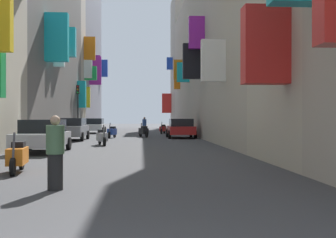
{
  "coord_description": "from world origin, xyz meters",
  "views": [
    {
      "loc": [
        0.77,
        -2.28,
        1.53
      ],
      "look_at": [
        2.8,
        30.5,
        1.4
      ],
      "focal_mm": 45.83,
      "sensor_mm": 36.0,
      "label": 1
    }
  ],
  "objects_px": {
    "scooter_red": "(163,129)",
    "scooter_black": "(144,131)",
    "parked_car_silver": "(43,135)",
    "pedestrian_near_left": "(144,126)",
    "pedestrian_crossing": "(55,153)",
    "parked_car_grey": "(72,129)",
    "parked_car_white": "(95,125)",
    "scooter_blue": "(112,132)",
    "scooter_silver": "(102,137)",
    "parked_car_red": "(181,128)",
    "traffic_light_near_corner": "(78,101)",
    "scooter_orange": "(18,156)"
  },
  "relations": [
    {
      "from": "parked_car_white",
      "to": "pedestrian_crossing",
      "type": "height_order",
      "value": "pedestrian_crossing"
    },
    {
      "from": "scooter_blue",
      "to": "traffic_light_near_corner",
      "type": "relative_size",
      "value": 0.44
    },
    {
      "from": "parked_car_white",
      "to": "parked_car_red",
      "type": "relative_size",
      "value": 1.08
    },
    {
      "from": "parked_car_grey",
      "to": "scooter_black",
      "type": "xyz_separation_m",
      "value": [
        4.8,
        4.11,
        -0.32
      ]
    },
    {
      "from": "pedestrian_crossing",
      "to": "pedestrian_near_left",
      "type": "relative_size",
      "value": 1.01
    },
    {
      "from": "parked_car_white",
      "to": "scooter_red",
      "type": "bearing_deg",
      "value": -19.64
    },
    {
      "from": "scooter_orange",
      "to": "scooter_blue",
      "type": "distance_m",
      "value": 19.83
    },
    {
      "from": "scooter_blue",
      "to": "scooter_red",
      "type": "height_order",
      "value": "same"
    },
    {
      "from": "parked_car_white",
      "to": "scooter_silver",
      "type": "relative_size",
      "value": 2.31
    },
    {
      "from": "scooter_blue",
      "to": "parked_car_grey",
      "type": "bearing_deg",
      "value": -130.59
    },
    {
      "from": "parked_car_grey",
      "to": "pedestrian_crossing",
      "type": "height_order",
      "value": "pedestrian_crossing"
    },
    {
      "from": "scooter_red",
      "to": "pedestrian_near_left",
      "type": "relative_size",
      "value": 1.21
    },
    {
      "from": "parked_car_silver",
      "to": "parked_car_red",
      "type": "relative_size",
      "value": 1.02
    },
    {
      "from": "pedestrian_crossing",
      "to": "parked_car_white",
      "type": "bearing_deg",
      "value": 94.71
    },
    {
      "from": "parked_car_grey",
      "to": "scooter_blue",
      "type": "xyz_separation_m",
      "value": [
        2.46,
        2.87,
        -0.32
      ]
    },
    {
      "from": "scooter_silver",
      "to": "scooter_orange",
      "type": "distance_m",
      "value": 11.53
    },
    {
      "from": "parked_car_grey",
      "to": "parked_car_white",
      "type": "xyz_separation_m",
      "value": [
        0.12,
        12.98,
        -0.03
      ]
    },
    {
      "from": "scooter_red",
      "to": "scooter_black",
      "type": "height_order",
      "value": "same"
    },
    {
      "from": "scooter_blue",
      "to": "parked_car_red",
      "type": "bearing_deg",
      "value": -2.9
    },
    {
      "from": "parked_car_silver",
      "to": "scooter_silver",
      "type": "bearing_deg",
      "value": 64.38
    },
    {
      "from": "scooter_red",
      "to": "pedestrian_crossing",
      "type": "height_order",
      "value": "pedestrian_crossing"
    },
    {
      "from": "parked_car_grey",
      "to": "scooter_red",
      "type": "xyz_separation_m",
      "value": [
        6.62,
        10.66,
        -0.32
      ]
    },
    {
      "from": "parked_car_silver",
      "to": "pedestrian_near_left",
      "type": "xyz_separation_m",
      "value": [
        4.59,
        20.62,
        0.02
      ]
    },
    {
      "from": "scooter_silver",
      "to": "scooter_black",
      "type": "distance_m",
      "value": 9.84
    },
    {
      "from": "scooter_orange",
      "to": "pedestrian_crossing",
      "type": "xyz_separation_m",
      "value": [
        1.61,
        -2.93,
        0.32
      ]
    },
    {
      "from": "pedestrian_near_left",
      "to": "parked_car_white",
      "type": "bearing_deg",
      "value": 154.05
    },
    {
      "from": "parked_car_grey",
      "to": "traffic_light_near_corner",
      "type": "bearing_deg",
      "value": 95.6
    },
    {
      "from": "parked_car_silver",
      "to": "parked_car_white",
      "type": "bearing_deg",
      "value": 90.5
    },
    {
      "from": "pedestrian_crossing",
      "to": "scooter_black",
      "type": "bearing_deg",
      "value": 85.29
    },
    {
      "from": "pedestrian_crossing",
      "to": "parked_car_grey",
      "type": "bearing_deg",
      "value": 98.1
    },
    {
      "from": "scooter_black",
      "to": "pedestrian_near_left",
      "type": "relative_size",
      "value": 1.18
    },
    {
      "from": "parked_car_grey",
      "to": "pedestrian_near_left",
      "type": "distance_m",
      "value": 11.73
    },
    {
      "from": "parked_car_white",
      "to": "scooter_black",
      "type": "relative_size",
      "value": 2.38
    },
    {
      "from": "parked_car_grey",
      "to": "scooter_red",
      "type": "height_order",
      "value": "parked_car_grey"
    },
    {
      "from": "parked_car_white",
      "to": "scooter_silver",
      "type": "xyz_separation_m",
      "value": [
        2.36,
        -18.44,
        -0.29
      ]
    },
    {
      "from": "scooter_blue",
      "to": "scooter_silver",
      "type": "bearing_deg",
      "value": -89.85
    },
    {
      "from": "parked_car_white",
      "to": "scooter_blue",
      "type": "height_order",
      "value": "parked_car_white"
    },
    {
      "from": "scooter_blue",
      "to": "scooter_black",
      "type": "xyz_separation_m",
      "value": [
        2.34,
        1.24,
        -0.0
      ]
    },
    {
      "from": "scooter_silver",
      "to": "pedestrian_near_left",
      "type": "distance_m",
      "value": 16.29
    },
    {
      "from": "scooter_black",
      "to": "pedestrian_near_left",
      "type": "bearing_deg",
      "value": 89.05
    },
    {
      "from": "scooter_orange",
      "to": "traffic_light_near_corner",
      "type": "xyz_separation_m",
      "value": [
        -1.99,
        24.86,
        2.45
      ]
    },
    {
      "from": "pedestrian_near_left",
      "to": "scooter_blue",
      "type": "bearing_deg",
      "value": -107.46
    },
    {
      "from": "parked_car_silver",
      "to": "scooter_blue",
      "type": "xyz_separation_m",
      "value": [
        2.14,
        12.84,
        -0.29
      ]
    },
    {
      "from": "pedestrian_near_left",
      "to": "traffic_light_near_corner",
      "type": "height_order",
      "value": "traffic_light_near_corner"
    },
    {
      "from": "parked_car_silver",
      "to": "scooter_black",
      "type": "height_order",
      "value": "parked_car_silver"
    },
    {
      "from": "parked_car_white",
      "to": "parked_car_red",
      "type": "distance_m",
      "value": 12.75
    },
    {
      "from": "parked_car_white",
      "to": "scooter_blue",
      "type": "distance_m",
      "value": 10.38
    },
    {
      "from": "parked_car_grey",
      "to": "scooter_red",
      "type": "relative_size",
      "value": 2.32
    },
    {
      "from": "parked_car_red",
      "to": "scooter_orange",
      "type": "relative_size",
      "value": 2.07
    },
    {
      "from": "parked_car_grey",
      "to": "scooter_silver",
      "type": "distance_m",
      "value": 6.0
    }
  ]
}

